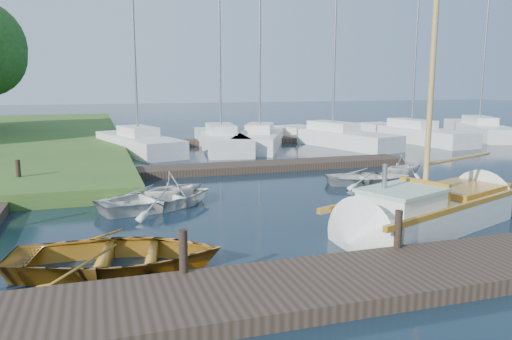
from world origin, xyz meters
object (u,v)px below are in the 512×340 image
object	(u,v)px
sailboat	(432,213)
tender_b	(174,185)
tender_a	(158,195)
marina_boat_3	(333,136)
tender_d	(404,164)
marina_boat_0	(138,142)
mooring_post_2	(398,229)
marina_boat_7	(479,128)
marina_boat_1	(221,139)
mooring_post_1	(183,251)
marina_boat_5	(411,132)
dinghy	(117,251)
tender_c	(369,175)
marina_boat_2	(260,138)
mooring_post_5	(18,171)

from	to	relation	value
sailboat	tender_b	size ratio (longest dim) A/B	4.80
tender_a	marina_boat_3	xyz separation A→B (m)	(11.93, 12.34, 0.20)
sailboat	tender_d	distance (m)	7.08
sailboat	marina_boat_0	bearing A→B (deg)	88.88
mooring_post_2	marina_boat_7	world-z (taller)	marina_boat_7
marina_boat_1	tender_b	bearing A→B (deg)	165.05
sailboat	tender_d	size ratio (longest dim) A/B	5.15
tender_a	mooring_post_2	bearing A→B (deg)	-164.91
mooring_post_1	marina_boat_3	xyz separation A→B (m)	(12.23, 18.51, -0.13)
sailboat	marina_boat_5	bearing A→B (deg)	35.38
marina_boat_3	marina_boat_5	bearing A→B (deg)	-103.17
sailboat	marina_boat_7	size ratio (longest dim) A/B	0.79
mooring_post_1	marina_boat_0	world-z (taller)	marina_boat_0
dinghy	tender_b	bearing A→B (deg)	-9.09
mooring_post_2	marina_boat_5	xyz separation A→B (m)	(13.48, 18.77, -0.13)
marina_boat_1	mooring_post_1	bearing A→B (deg)	169.66
tender_b	tender_c	world-z (taller)	tender_b
sailboat	tender_a	xyz separation A→B (m)	(-6.56, 4.18, 0.03)
marina_boat_3	marina_boat_5	size ratio (longest dim) A/B	1.05
tender_a	tender_d	xyz separation A→B (m)	(9.93, 2.04, 0.13)
marina_boat_1	marina_boat_2	xyz separation A→B (m)	(2.25, -0.22, 0.02)
tender_c	marina_boat_1	xyz separation A→B (m)	(-2.80, 11.43, 0.23)
mooring_post_1	marina_boat_7	world-z (taller)	marina_boat_7
sailboat	marina_boat_7	xyz separation A→B (m)	(17.34, 17.77, 0.23)
mooring_post_1	tender_b	distance (m)	6.85
mooring_post_2	tender_d	size ratio (longest dim) A/B	0.42
mooring_post_5	tender_a	world-z (taller)	mooring_post_5
dinghy	tender_d	bearing A→B (deg)	-47.81
tender_b	marina_boat_7	distance (m)	26.69
tender_b	dinghy	bearing A→B (deg)	138.42
marina_boat_7	mooring_post_1	bearing A→B (deg)	153.11
dinghy	marina_boat_2	distance (m)	19.43
tender_d	marina_boat_1	bearing A→B (deg)	12.51
marina_boat_0	marina_boat_3	distance (m)	11.46
marina_boat_0	marina_boat_2	xyz separation A→B (m)	(6.84, -0.17, 0.01)
dinghy	tender_c	xyz separation A→B (m)	(9.29, 6.15, -0.10)
tender_d	marina_boat_5	size ratio (longest dim) A/B	0.17
tender_d	dinghy	bearing A→B (deg)	109.46
sailboat	tender_d	bearing A→B (deg)	40.45
mooring_post_5	sailboat	size ratio (longest dim) A/B	0.08
tender_c	marina_boat_5	bearing A→B (deg)	-27.37
mooring_post_1	tender_d	world-z (taller)	mooring_post_1
dinghy	tender_a	size ratio (longest dim) A/B	1.15
mooring_post_1	mooring_post_2	size ratio (longest dim) A/B	1.00
tender_a	tender_d	size ratio (longest dim) A/B	1.89
tender_a	tender_c	size ratio (longest dim) A/B	1.15
dinghy	tender_d	distance (m)	13.33
tender_a	marina_boat_1	distance (m)	13.60
mooring_post_5	marina_boat_1	xyz separation A→B (m)	(9.36, 8.79, -0.14)
marina_boat_0	marina_boat_7	xyz separation A→B (m)	(23.42, 1.03, 0.00)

